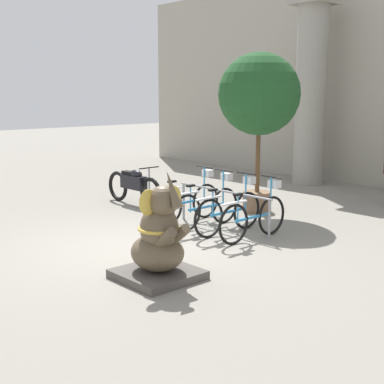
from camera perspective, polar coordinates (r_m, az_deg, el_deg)
ground_plane at (r=9.27m, az=-5.69°, el=-5.83°), size 60.00×60.00×0.00m
column_left at (r=15.79m, az=12.58°, el=10.35°), size 1.10×1.10×5.16m
bike_rack at (r=10.30m, az=3.34°, el=-0.90°), size 2.41×0.05×0.77m
bicycle_0 at (r=10.91m, az=-0.36°, el=-0.96°), size 0.48×1.75×1.10m
bicycle_1 at (r=10.45m, az=1.65°, el=-1.48°), size 0.48×1.75×1.10m
bicycle_2 at (r=10.03m, az=4.03°, el=-2.01°), size 0.48×1.75×1.10m
bicycle_3 at (r=9.65m, az=6.69°, el=-2.56°), size 0.48×1.75×1.10m
elephant_statue at (r=7.53m, az=-3.52°, el=-5.34°), size 1.05×1.05×1.60m
motorcycle at (r=12.60m, az=-6.22°, el=0.73°), size 2.03×0.55×0.96m
potted_tree at (r=11.77m, az=7.18°, el=9.98°), size 1.78×1.78×3.47m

